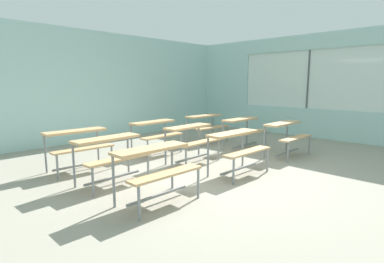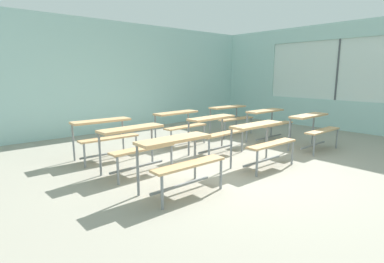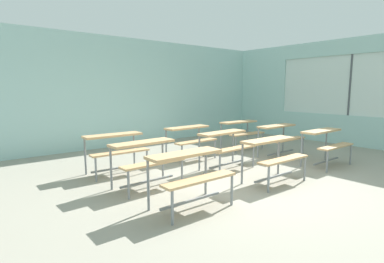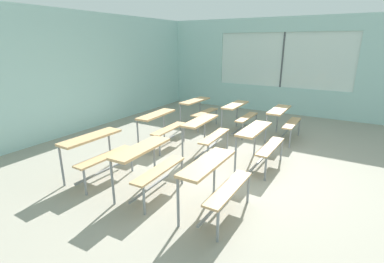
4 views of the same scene
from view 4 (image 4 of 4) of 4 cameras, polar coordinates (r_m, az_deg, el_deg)
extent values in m
cube|color=gray|center=(5.24, 8.61, -8.23)|extent=(10.00, 9.00, 0.05)
cube|color=#A8D1CC|center=(7.64, -24.36, 10.52)|extent=(10.00, 0.12, 3.00)
cube|color=#A8D1CC|center=(9.73, 20.03, 5.79)|extent=(0.12, 9.00, 0.85)
cube|color=#A8D1CC|center=(9.58, 21.58, 19.66)|extent=(0.12, 9.00, 0.45)
cube|color=#A8D1CC|center=(10.79, 1.42, 14.73)|extent=(0.12, 1.90, 1.70)
cube|color=silver|center=(9.68, 17.87, 13.59)|extent=(0.02, 4.20, 1.70)
cube|color=#4C5156|center=(9.68, 17.87, 13.59)|extent=(0.06, 0.05, 1.70)
cube|color=tan|center=(3.74, 3.15, -6.43)|extent=(1.10, 0.33, 0.04)
cube|color=tan|center=(3.74, 7.50, -11.33)|extent=(1.10, 0.23, 0.03)
cylinder|color=gray|center=(3.59, -2.85, -14.02)|extent=(0.04, 0.04, 0.72)
cylinder|color=gray|center=(4.35, 4.55, -8.06)|extent=(0.04, 0.04, 0.72)
cylinder|color=gray|center=(3.44, 5.24, -18.44)|extent=(0.04, 0.04, 0.44)
cylinder|color=gray|center=(4.23, 11.30, -11.30)|extent=(0.04, 0.04, 0.44)
cube|color=gray|center=(3.98, 4.84, -15.03)|extent=(1.00, 0.04, 0.03)
cube|color=tan|center=(5.30, 12.51, 0.50)|extent=(1.11, 0.34, 0.04)
cube|color=tan|center=(5.30, 15.57, -2.94)|extent=(1.10, 0.24, 0.03)
cylinder|color=gray|center=(5.02, 8.81, -4.61)|extent=(0.04, 0.04, 0.72)
cylinder|color=gray|center=(5.90, 12.65, -1.42)|extent=(0.04, 0.04, 0.72)
cylinder|color=gray|center=(4.91, 14.68, -7.30)|extent=(0.04, 0.04, 0.44)
cylinder|color=gray|center=(5.81, 17.67, -3.62)|extent=(0.04, 0.04, 0.44)
cube|color=gray|center=(5.47, 13.47, -5.95)|extent=(1.00, 0.05, 0.03)
cube|color=tan|center=(6.98, 17.26, 4.23)|extent=(1.10, 0.32, 0.04)
cube|color=tan|center=(6.99, 19.59, 1.63)|extent=(1.10, 0.22, 0.03)
cylinder|color=gray|center=(6.64, 14.75, 0.55)|extent=(0.04, 0.04, 0.72)
cylinder|color=gray|center=(7.57, 16.92, 2.45)|extent=(0.04, 0.04, 0.72)
cylinder|color=gray|center=(6.56, 19.25, -1.35)|extent=(0.04, 0.04, 0.44)
cylinder|color=gray|center=(7.51, 20.88, 0.80)|extent=(0.04, 0.04, 0.44)
cube|color=gray|center=(7.12, 17.90, -0.78)|extent=(1.00, 0.04, 0.03)
cube|color=tan|center=(4.30, -10.25, -3.39)|extent=(1.11, 0.36, 0.04)
cube|color=tan|center=(4.23, -6.62, -7.72)|extent=(1.11, 0.26, 0.03)
cylinder|color=gray|center=(4.20, -15.81, -9.74)|extent=(0.04, 0.04, 0.72)
cylinder|color=gray|center=(4.88, -7.66, -5.23)|extent=(0.04, 0.04, 0.72)
cylinder|color=gray|center=(3.93, -9.69, -13.57)|extent=(0.04, 0.04, 0.44)
cylinder|color=gray|center=(4.66, -2.05, -8.12)|extent=(0.04, 0.04, 0.44)
cube|color=gray|center=(4.48, -8.39, -11.14)|extent=(1.00, 0.07, 0.03)
cube|color=tan|center=(5.73, 1.73, 2.20)|extent=(1.11, 0.37, 0.04)
cube|color=tan|center=(5.68, 4.60, -0.93)|extent=(1.11, 0.27, 0.03)
cylinder|color=gray|center=(5.48, -1.94, -2.47)|extent=(0.04, 0.04, 0.72)
cylinder|color=gray|center=(6.32, 2.58, 0.27)|extent=(0.04, 0.04, 0.72)
cylinder|color=gray|center=(5.30, 3.25, -4.86)|extent=(0.04, 0.04, 0.44)
cylinder|color=gray|center=(6.16, 7.18, -1.69)|extent=(0.04, 0.04, 0.44)
cube|color=gray|center=(5.87, 2.90, -3.82)|extent=(1.00, 0.08, 0.03)
cube|color=tan|center=(7.29, 8.78, 5.35)|extent=(1.10, 0.32, 0.04)
cube|color=tan|center=(7.24, 11.03, 2.88)|extent=(1.10, 0.22, 0.03)
cylinder|color=gray|center=(6.98, 6.03, 1.87)|extent=(0.04, 0.04, 0.72)
cylinder|color=gray|center=(7.87, 9.09, 3.55)|extent=(0.04, 0.04, 0.72)
cylinder|color=gray|center=(6.82, 10.19, 0.08)|extent=(0.04, 0.04, 0.44)
cylinder|color=gray|center=(7.73, 12.83, 2.00)|extent=(0.04, 0.04, 0.44)
cube|color=gray|center=(7.39, 9.56, 0.52)|extent=(1.00, 0.03, 0.03)
cube|color=tan|center=(5.02, -19.84, -1.10)|extent=(1.11, 0.35, 0.04)
cube|color=tan|center=(4.88, -17.16, -4.87)|extent=(1.11, 0.25, 0.03)
cylinder|color=gray|center=(4.99, -24.91, -6.26)|extent=(0.04, 0.04, 0.72)
cylinder|color=gray|center=(5.54, -16.34, -2.99)|extent=(0.04, 0.04, 0.72)
cylinder|color=gray|center=(4.63, -20.87, -9.54)|extent=(0.04, 0.04, 0.44)
cylinder|color=gray|center=(5.21, -12.15, -5.63)|extent=(0.04, 0.04, 0.44)
cube|color=gray|center=(5.14, -18.15, -7.93)|extent=(1.00, 0.06, 0.03)
cube|color=tan|center=(6.27, -7.26, 3.43)|extent=(1.11, 0.37, 0.04)
cube|color=tan|center=(6.17, -4.72, 0.59)|extent=(1.11, 0.27, 0.03)
cylinder|color=gray|center=(6.07, -10.91, -0.76)|extent=(0.04, 0.04, 0.72)
cylinder|color=gray|center=(6.84, -5.71, 1.56)|extent=(0.04, 0.04, 0.72)
cylinder|color=gray|center=(5.80, -6.57, -2.89)|extent=(0.04, 0.04, 0.44)
cylinder|color=gray|center=(6.60, -1.68, -0.22)|extent=(0.04, 0.04, 0.44)
cube|color=gray|center=(6.38, -6.01, -2.11)|extent=(1.00, 0.08, 0.03)
cube|color=tan|center=(7.73, 0.61, 6.27)|extent=(1.11, 0.37, 0.04)
cube|color=tan|center=(7.63, 2.64, 3.94)|extent=(1.11, 0.27, 0.03)
cylinder|color=gray|center=(7.49, -2.36, 3.04)|extent=(0.04, 0.04, 0.72)
cylinder|color=gray|center=(8.30, 1.63, 4.50)|extent=(0.04, 0.04, 0.72)
cylinder|color=gray|center=(7.23, 1.22, 1.37)|extent=(0.04, 0.04, 0.44)
cylinder|color=gray|center=(8.07, 4.96, 3.03)|extent=(0.04, 0.04, 0.44)
cube|color=gray|center=(7.81, 1.46, 1.69)|extent=(1.00, 0.07, 0.03)
camera|label=1|loc=(1.83, 92.80, -22.44)|focal=28.00mm
camera|label=2|loc=(1.83, 92.80, -22.44)|focal=28.00mm
camera|label=3|loc=(1.83, 92.80, -22.44)|focal=28.00mm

